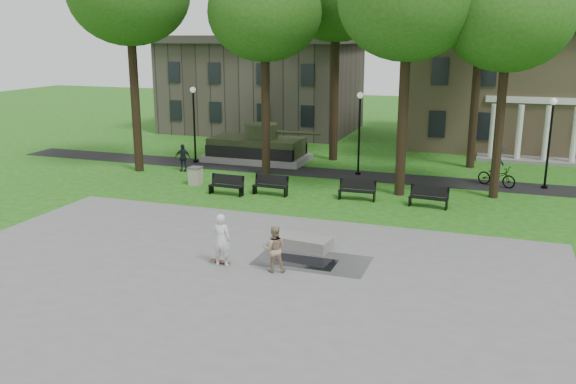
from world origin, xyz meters
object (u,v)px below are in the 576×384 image
friend_watching (274,249)px  trash_bin (196,176)px  skateboarder (221,240)px  park_bench_0 (227,184)px  concrete_block (302,242)px  cyclist (497,169)px

friend_watching → trash_bin: bearing=-72.9°
skateboarder → park_bench_0: 9.91m
concrete_block → park_bench_0: size_ratio=1.21×
concrete_block → trash_bin: trash_bin is taller
friend_watching → park_bench_0: friend_watching is taller
friend_watching → trash_bin: size_ratio=1.68×
skateboarder → cyclist: 17.72m
friend_watching → park_bench_0: bearing=-78.6°
cyclist → friend_watching: bearing=179.7°
cyclist → park_bench_0: cyclist is taller
friend_watching → skateboarder: bearing=-19.1°
park_bench_0 → cyclist: bearing=28.8°
cyclist → park_bench_0: (-12.81, -6.32, -0.40)m
friend_watching → park_bench_0: 10.74m
skateboarder → friend_watching: 1.92m
skateboarder → trash_bin: skateboarder is taller
concrete_block → park_bench_0: park_bench_0 is taller
skateboarder → concrete_block: bearing=-131.7°
concrete_block → trash_bin: bearing=137.6°
cyclist → trash_bin: 16.09m
skateboarder → park_bench_0: size_ratio=1.03×
cyclist → trash_bin: (-15.30, -4.94, -0.44)m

